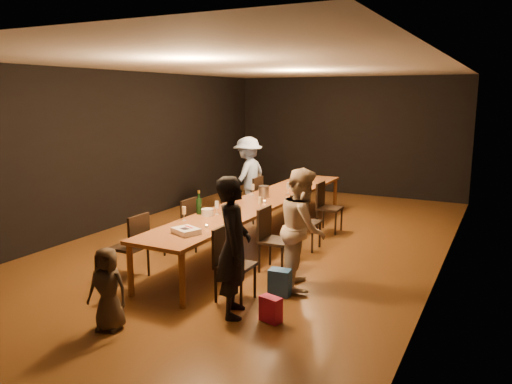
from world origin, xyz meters
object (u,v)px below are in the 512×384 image
at_px(chair_right_2, 306,222).
at_px(child, 108,289).
at_px(man_blue, 248,176).
at_px(chair_left_3, 249,199).
at_px(woman_tan, 303,228).
at_px(chair_left_2, 219,211).
at_px(table, 261,203).
at_px(ice_bucket, 264,192).
at_px(chair_right_0, 235,265).
at_px(chair_right_1, 276,240).
at_px(woman_birthday, 234,247).
at_px(chair_left_0, 129,246).
at_px(champagne_bottle, 199,202).
at_px(chair_right_3, 330,207).
at_px(birthday_cake, 186,231).
at_px(plate_stack, 208,212).
at_px(chair_left_1, 180,226).

relative_size(chair_right_2, child, 1.00).
bearing_deg(man_blue, chair_left_3, 35.41).
bearing_deg(chair_right_2, woman_tan, 19.65).
height_order(chair_right_2, chair_left_2, same).
relative_size(table, chair_right_2, 6.45).
distance_m(child, ice_bucket, 3.98).
xyz_separation_m(chair_right_0, chair_right_1, (0.00, 1.20, 0.00)).
distance_m(table, woman_birthday, 2.96).
bearing_deg(chair_left_2, man_blue, 10.60).
height_order(child, ice_bucket, ice_bucket).
height_order(chair_left_2, ice_bucket, ice_bucket).
distance_m(chair_left_0, woman_birthday, 1.96).
relative_size(chair_right_0, champagne_bottle, 2.54).
bearing_deg(man_blue, chair_right_1, 39.25).
height_order(chair_left_0, chair_left_2, same).
distance_m(chair_right_0, ice_bucket, 2.82).
relative_size(table, chair_right_3, 6.45).
bearing_deg(champagne_bottle, chair_left_3, 100.60).
xyz_separation_m(woman_birthday, ice_bucket, (-1.09, 3.01, 0.03)).
bearing_deg(champagne_bottle, chair_right_1, 6.72).
bearing_deg(woman_birthday, man_blue, 1.40).
height_order(chair_right_3, chair_left_3, same).
distance_m(woman_birthday, ice_bucket, 3.20).
height_order(birthday_cake, champagne_bottle, champagne_bottle).
height_order(chair_left_0, champagne_bottle, champagne_bottle).
bearing_deg(plate_stack, chair_right_2, 52.28).
bearing_deg(table, woman_birthday, -69.42).
bearing_deg(chair_right_2, chair_right_0, -0.00).
relative_size(man_blue, ice_bucket, 8.03).
height_order(chair_left_0, woman_birthday, woman_birthday).
bearing_deg(table, ice_bucket, 102.43).
height_order(table, child, child).
relative_size(chair_right_1, chair_left_3, 1.00).
distance_m(chair_right_2, chair_left_0, 2.94).
height_order(chair_right_3, woman_tan, woman_tan).
bearing_deg(plate_stack, chair_right_0, -44.26).
distance_m(chair_left_0, child, 1.57).
bearing_deg(chair_right_3, child, -9.79).
bearing_deg(chair_left_2, birthday_cake, -158.24).
relative_size(chair_left_1, champagne_bottle, 2.54).
bearing_deg(man_blue, child, 16.95).
xyz_separation_m(chair_left_2, champagne_bottle, (0.48, -1.34, 0.47)).
height_order(woman_tan, plate_stack, woman_tan).
distance_m(chair_right_1, birthday_cake, 1.42).
relative_size(chair_right_1, chair_left_0, 1.00).
height_order(chair_left_3, ice_bucket, ice_bucket).
relative_size(chair_right_3, chair_left_1, 1.00).
distance_m(woman_tan, man_blue, 4.21).
relative_size(chair_left_2, plate_stack, 5.04).
relative_size(chair_left_0, woman_tan, 0.58).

